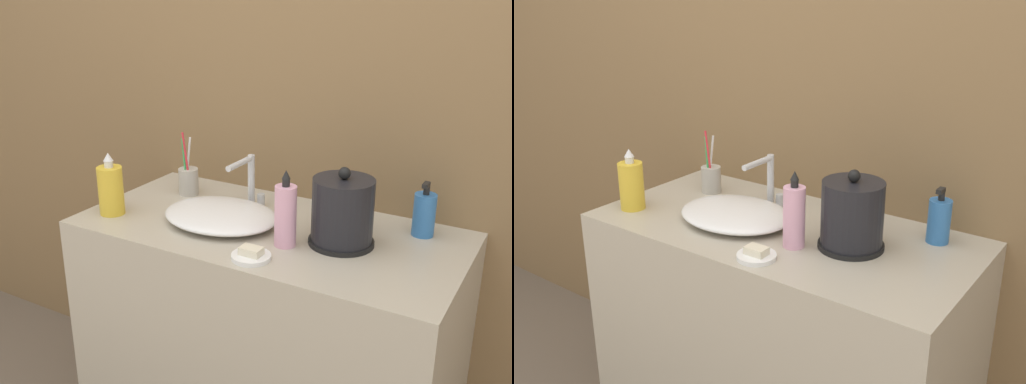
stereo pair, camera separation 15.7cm
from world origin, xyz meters
TOP-DOWN VIEW (x-y plane):
  - wall_back at (0.00, 0.56)m, footprint 6.00×0.04m
  - vanity_counter at (0.00, 0.27)m, footprint 1.11×0.54m
  - sink_basin at (-0.14, 0.23)m, footprint 0.35×0.28m
  - faucet at (-0.13, 0.39)m, footprint 0.06×0.14m
  - electric_kettle at (0.22, 0.27)m, footprint 0.18×0.18m
  - toothbrush_cup at (-0.36, 0.38)m, footprint 0.06×0.06m
  - lotion_bottle at (0.40, 0.44)m, footprint 0.06×0.06m
  - shampoo_bottle at (-0.46, 0.13)m, footprint 0.08×0.08m
  - mouthwash_bottle at (0.10, 0.19)m, footprint 0.06×0.06m
  - soap_dish at (0.06, 0.07)m, footprint 0.10×0.10m

SIDE VIEW (x-z plane):
  - vanity_counter at x=0.00m, z-range 0.00..0.81m
  - soap_dish at x=0.06m, z-range 0.80..0.84m
  - sink_basin at x=-0.14m, z-range 0.81..0.86m
  - toothbrush_cup at x=-0.36m, z-range 0.75..0.96m
  - lotion_bottle at x=0.40m, z-range 0.79..0.95m
  - shampoo_bottle at x=-0.46m, z-range 0.79..0.98m
  - electric_kettle at x=0.22m, z-range 0.79..1.00m
  - mouthwash_bottle at x=0.10m, z-range 0.79..1.00m
  - faucet at x=-0.13m, z-range 0.82..0.98m
  - wall_back at x=0.00m, z-range 0.00..2.60m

